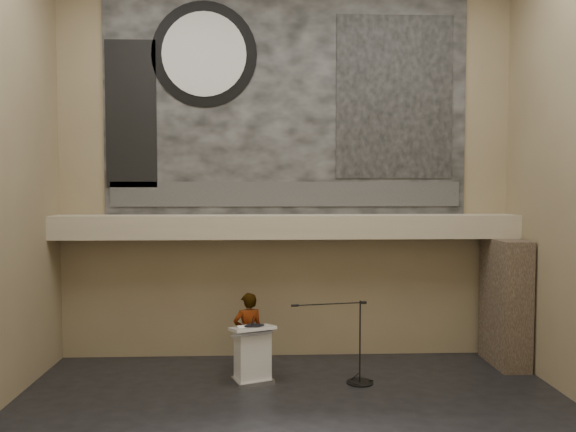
{
  "coord_description": "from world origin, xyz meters",
  "views": [
    {
      "loc": [
        -0.48,
        -8.52,
        3.81
      ],
      "look_at": [
        0.0,
        3.2,
        3.2
      ],
      "focal_mm": 35.0,
      "sensor_mm": 36.0,
      "label": 1
    }
  ],
  "objects": [
    {
      "name": "lectern",
      "position": [
        -0.73,
        2.25,
        0.55
      ],
      "size": [
        0.96,
        0.82,
        1.14
      ],
      "rotation": [
        0.0,
        0.0,
        0.37
      ],
      "color": "silver",
      "rests_on": "floor"
    },
    {
      "name": "stone_pier",
      "position": [
        4.65,
        3.15,
        1.35
      ],
      "size": [
        0.6,
        1.4,
        2.7
      ],
      "primitive_type": "cube",
      "color": "#3D3026",
      "rests_on": "floor"
    },
    {
      "name": "floor",
      "position": [
        0.0,
        0.0,
        0.0
      ],
      "size": [
        10.0,
        10.0,
        0.0
      ],
      "primitive_type": "plane",
      "color": "black",
      "rests_on": "ground"
    },
    {
      "name": "binder",
      "position": [
        -0.69,
        2.23,
        1.12
      ],
      "size": [
        0.38,
        0.35,
        0.04
      ],
      "primitive_type": "cube",
      "rotation": [
        0.0,
        0.0,
        -0.44
      ],
      "color": "black",
      "rests_on": "lectern"
    },
    {
      "name": "banner_text_strip",
      "position": [
        0.0,
        3.93,
        3.65
      ],
      "size": [
        7.76,
        0.02,
        0.55
      ],
      "primitive_type": "cube",
      "color": "#313131",
      "rests_on": "banner"
    },
    {
      "name": "banner",
      "position": [
        0.0,
        3.97,
        5.7
      ],
      "size": [
        8.0,
        0.05,
        5.0
      ],
      "primitive_type": "cube",
      "color": "black",
      "rests_on": "wall_back"
    },
    {
      "name": "wall_back",
      "position": [
        0.0,
        4.0,
        4.25
      ],
      "size": [
        10.0,
        0.02,
        8.5
      ],
      "primitive_type": "cube",
      "color": "#7F6C50",
      "rests_on": "floor"
    },
    {
      "name": "wall_front",
      "position": [
        0.0,
        -4.0,
        4.25
      ],
      "size": [
        10.0,
        0.02,
        8.5
      ],
      "primitive_type": "cube",
      "color": "#7F6C50",
      "rests_on": "floor"
    },
    {
      "name": "mic_stand",
      "position": [
        1.3,
        2.11,
        0.26
      ],
      "size": [
        1.61,
        0.52,
        1.62
      ],
      "rotation": [
        0.0,
        0.0,
        0.16
      ],
      "color": "black",
      "rests_on": "floor"
    },
    {
      "name": "banner_building_print",
      "position": [
        2.4,
        3.93,
        5.8
      ],
      "size": [
        2.6,
        0.02,
        3.6
      ],
      "primitive_type": "cube",
      "color": "black",
      "rests_on": "banner"
    },
    {
      "name": "sprinkler_left",
      "position": [
        -1.6,
        3.55,
        2.67
      ],
      "size": [
        0.04,
        0.04,
        0.06
      ],
      "primitive_type": "cylinder",
      "color": "#B2893D",
      "rests_on": "soffit"
    },
    {
      "name": "sprinkler_right",
      "position": [
        1.9,
        3.55,
        2.67
      ],
      "size": [
        0.04,
        0.04,
        0.06
      ],
      "primitive_type": "cylinder",
      "color": "#B2893D",
      "rests_on": "soffit"
    },
    {
      "name": "banner_clock_face",
      "position": [
        -1.8,
        3.91,
        6.7
      ],
      "size": [
        1.84,
        0.02,
        1.84
      ],
      "primitive_type": "cylinder",
      "rotation": [
        1.57,
        0.0,
        0.0
      ],
      "color": "silver",
      "rests_on": "banner"
    },
    {
      "name": "banner_brick_print",
      "position": [
        -3.4,
        3.93,
        5.4
      ],
      "size": [
        1.1,
        0.02,
        3.2
      ],
      "primitive_type": "cube",
      "color": "black",
      "rests_on": "banner"
    },
    {
      "name": "soffit",
      "position": [
        0.0,
        3.6,
        2.95
      ],
      "size": [
        10.0,
        0.8,
        0.5
      ],
      "primitive_type": "cube",
      "color": "tan",
      "rests_on": "wall_back"
    },
    {
      "name": "banner_clock_rim",
      "position": [
        -1.8,
        3.93,
        6.7
      ],
      "size": [
        2.3,
        0.02,
        2.3
      ],
      "primitive_type": "cylinder",
      "rotation": [
        1.57,
        0.0,
        0.0
      ],
      "color": "black",
      "rests_on": "banner"
    },
    {
      "name": "speaker_person",
      "position": [
        -0.83,
        2.73,
        0.84
      ],
      "size": [
        0.7,
        0.55,
        1.67
      ],
      "primitive_type": "imported",
      "rotation": [
        0.0,
        0.0,
        3.42
      ],
      "color": "silver",
      "rests_on": "floor"
    },
    {
      "name": "papers",
      "position": [
        -0.88,
        2.19,
        1.1
      ],
      "size": [
        0.31,
        0.37,
        0.0
      ],
      "primitive_type": "cube",
      "rotation": [
        0.0,
        0.0,
        0.29
      ],
      "color": "silver",
      "rests_on": "lectern"
    }
  ]
}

